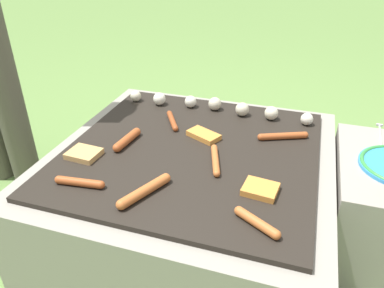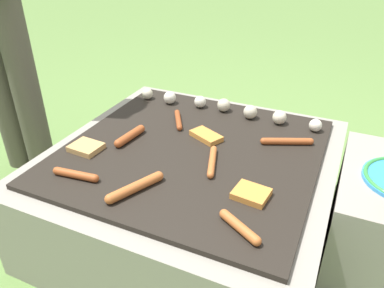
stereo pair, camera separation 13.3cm
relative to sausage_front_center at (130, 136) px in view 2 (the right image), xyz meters
The scene contains 13 objects.
ground_plane 0.45m from the sausage_front_center, ahead, with size 14.00×14.00×0.00m, color #608442.
grill 0.31m from the sausage_front_center, ahead, with size 0.99×0.99×0.37m.
sausage_mid_left 0.32m from the sausage_front_center, 54.58° to the right, with size 0.10×0.19×0.03m.
sausage_front_center is the anchor object (origin of this frame).
sausage_back_right 0.34m from the sausage_front_center, ahead, with size 0.07×0.18×0.02m.
sausage_front_left 0.60m from the sausage_front_center, 29.36° to the right, with size 0.14×0.09×0.03m.
sausage_back_center 0.28m from the sausage_front_center, 94.46° to the right, with size 0.16×0.04×0.03m.
sausage_back_left 0.23m from the sausage_front_center, 63.67° to the left, with size 0.09×0.15×0.02m.
sausage_mid_right 0.58m from the sausage_front_center, 20.99° to the left, with size 0.18×0.09×0.03m.
bread_slice_left 0.29m from the sausage_front_center, 26.50° to the left, with size 0.14×0.11×0.02m.
bread_slice_right 0.16m from the sausage_front_center, 128.65° to the right, with size 0.11×0.10×0.02m.
bread_slice_center 0.53m from the sausage_front_center, 15.66° to the right, with size 0.11×0.10×0.02m.
mushroom_row 0.44m from the sausage_front_center, 56.58° to the left, with size 0.80×0.08×0.06m.
Camera 2 is at (0.48, -1.05, 1.06)m, focal length 35.00 mm.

